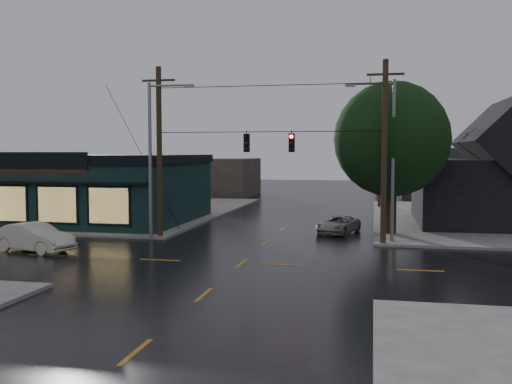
% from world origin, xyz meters
% --- Properties ---
extents(ground_plane, '(160.00, 160.00, 0.00)m').
position_xyz_m(ground_plane, '(0.00, 0.00, 0.00)').
color(ground_plane, black).
extents(sidewalk_nw, '(28.00, 28.00, 0.15)m').
position_xyz_m(sidewalk_nw, '(-20.00, 20.00, 0.07)').
color(sidewalk_nw, slate).
rests_on(sidewalk_nw, ground).
extents(pizza_shop, '(16.30, 12.34, 4.90)m').
position_xyz_m(pizza_shop, '(-15.00, 12.94, 2.56)').
color(pizza_shop, black).
rests_on(pizza_shop, ground).
extents(ne_building, '(12.60, 11.60, 8.75)m').
position_xyz_m(ne_building, '(15.00, 17.00, 4.47)').
color(ne_building, black).
rests_on(ne_building, ground).
extents(corner_tree, '(7.06, 7.06, 9.33)m').
position_xyz_m(corner_tree, '(7.00, 10.42, 5.92)').
color(corner_tree, black).
rests_on(corner_tree, ground).
extents(utility_pole_nw, '(2.00, 0.32, 10.15)m').
position_xyz_m(utility_pole_nw, '(-6.50, 6.50, 0.00)').
color(utility_pole_nw, black).
rests_on(utility_pole_nw, ground).
extents(utility_pole_ne, '(2.00, 0.32, 10.15)m').
position_xyz_m(utility_pole_ne, '(6.50, 6.50, 0.00)').
color(utility_pole_ne, black).
rests_on(utility_pole_ne, ground).
extents(utility_pole_far_a, '(2.00, 0.32, 9.65)m').
position_xyz_m(utility_pole_far_a, '(6.50, 28.00, 0.00)').
color(utility_pole_far_a, black).
rests_on(utility_pole_far_a, ground).
extents(utility_pole_far_b, '(2.00, 0.32, 9.15)m').
position_xyz_m(utility_pole_far_b, '(6.50, 48.00, 0.00)').
color(utility_pole_far_b, black).
rests_on(utility_pole_far_b, ground).
extents(utility_pole_far_c, '(2.00, 0.32, 9.15)m').
position_xyz_m(utility_pole_far_c, '(6.50, 68.00, 0.00)').
color(utility_pole_far_c, black).
rests_on(utility_pole_far_c, ground).
extents(span_signal_assembly, '(13.00, 0.48, 1.23)m').
position_xyz_m(span_signal_assembly, '(0.10, 6.50, 5.70)').
color(span_signal_assembly, black).
rests_on(span_signal_assembly, ground).
extents(streetlight_nw, '(5.40, 0.30, 9.15)m').
position_xyz_m(streetlight_nw, '(-6.80, 5.80, 0.00)').
color(streetlight_nw, gray).
rests_on(streetlight_nw, ground).
extents(streetlight_ne, '(5.40, 0.30, 9.15)m').
position_xyz_m(streetlight_ne, '(7.00, 7.20, 0.00)').
color(streetlight_ne, gray).
rests_on(streetlight_ne, ground).
extents(bg_building_west, '(12.00, 10.00, 4.40)m').
position_xyz_m(bg_building_west, '(-14.00, 40.00, 2.20)').
color(bg_building_west, '#342C26').
rests_on(bg_building_west, ground).
extents(bg_building_east, '(14.00, 12.00, 5.60)m').
position_xyz_m(bg_building_east, '(16.00, 45.00, 2.80)').
color(bg_building_east, '#242428').
rests_on(bg_building_east, ground).
extents(sedan_cream, '(4.75, 2.68, 1.48)m').
position_xyz_m(sedan_cream, '(-11.23, 0.88, 0.74)').
color(sedan_cream, beige).
rests_on(sedan_cream, ground).
extents(suv_silver, '(2.97, 4.35, 1.10)m').
position_xyz_m(suv_silver, '(3.79, 10.75, 0.55)').
color(suv_silver, gray).
rests_on(suv_silver, ground).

